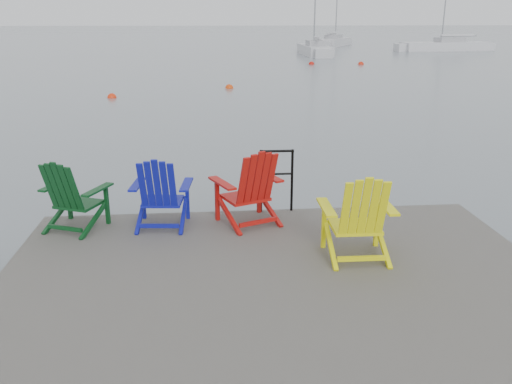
{
  "coord_description": "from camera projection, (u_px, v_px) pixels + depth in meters",
  "views": [
    {
      "loc": [
        -0.7,
        -4.81,
        3.16
      ],
      "look_at": [
        -0.06,
        2.27,
        0.85
      ],
      "focal_mm": 38.0,
      "sensor_mm": 36.0,
      "label": 1
    }
  ],
  "objects": [
    {
      "name": "ground",
      "position": [
        281.0,
        338.0,
        5.59
      ],
      "size": [
        400.0,
        400.0,
        0.0
      ],
      "primitive_type": "plane",
      "color": "slate",
      "rests_on": "ground"
    },
    {
      "name": "dock",
      "position": [
        282.0,
        308.0,
        5.48
      ],
      "size": [
        6.0,
        5.0,
        1.4
      ],
      "color": "#2D2B28",
      "rests_on": "ground"
    },
    {
      "name": "handrail",
      "position": [
        277.0,
        175.0,
        7.61
      ],
      "size": [
        0.48,
        0.04,
        0.9
      ],
      "color": "black",
      "rests_on": "dock"
    },
    {
      "name": "chair_green",
      "position": [
        72.0,
        195.0,
        6.96
      ],
      "size": [
        0.92,
        0.88,
        0.95
      ],
      "rotation": [
        0.0,
        0.0,
        -0.4
      ],
      "color": "#0A3915",
      "rests_on": "dock"
    },
    {
      "name": "chair_blue",
      "position": [
        161.0,
        192.0,
        7.04
      ],
      "size": [
        0.82,
        0.77,
        0.96
      ],
      "rotation": [
        0.0,
        0.0,
        -0.1
      ],
      "color": "#0E1392",
      "rests_on": "dock"
    },
    {
      "name": "chair_red",
      "position": [
        250.0,
        187.0,
        7.13
      ],
      "size": [
        1.0,
        0.96,
        1.03
      ],
      "rotation": [
        0.0,
        0.0,
        0.41
      ],
      "color": "#AB100C",
      "rests_on": "dock"
    },
    {
      "name": "chair_yellow",
      "position": [
        359.0,
        216.0,
        6.09
      ],
      "size": [
        0.83,
        0.77,
        1.03
      ],
      "rotation": [
        0.0,
        0.0,
        -0.02
      ],
      "color": "yellow",
      "rests_on": "dock"
    },
    {
      "name": "sailboat_near",
      "position": [
        314.0,
        51.0,
        46.54
      ],
      "size": [
        2.03,
        7.47,
        10.4
      ],
      "rotation": [
        0.0,
        0.0,
        -0.01
      ],
      "color": "#BCBBC0",
      "rests_on": "ground"
    },
    {
      "name": "sailboat_mid",
      "position": [
        334.0,
        42.0,
        61.28
      ],
      "size": [
        5.74,
        8.32,
        11.43
      ],
      "rotation": [
        0.0,
        0.0,
        -0.48
      ],
      "color": "silver",
      "rests_on": "ground"
    },
    {
      "name": "sailboat_far",
      "position": [
        445.0,
        47.0,
        52.4
      ],
      "size": [
        8.81,
        3.16,
        11.88
      ],
      "rotation": [
        0.0,
        0.0,
        1.68
      ],
      "color": "silver",
      "rests_on": "ground"
    },
    {
      "name": "buoy_a",
      "position": [
        229.0,
        88.0,
        24.96
      ],
      "size": [
        0.38,
        0.38,
        0.38
      ],
      "primitive_type": "sphere",
      "color": "#D33E0C",
      "rests_on": "ground"
    },
    {
      "name": "buoy_b",
      "position": [
        112.0,
        98.0,
        22.06
      ],
      "size": [
        0.37,
        0.37,
        0.37
      ],
      "primitive_type": "sphere",
      "color": "red",
      "rests_on": "ground"
    },
    {
      "name": "buoy_c",
      "position": [
        311.0,
        64.0,
        37.45
      ],
      "size": [
        0.39,
        0.39,
        0.39
      ],
      "primitive_type": "sphere",
      "color": "red",
      "rests_on": "ground"
    },
    {
      "name": "buoy_d",
      "position": [
        361.0,
        64.0,
        37.37
      ],
      "size": [
        0.41,
        0.41,
        0.41
      ],
      "primitive_type": "sphere",
      "color": "red",
      "rests_on": "ground"
    }
  ]
}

